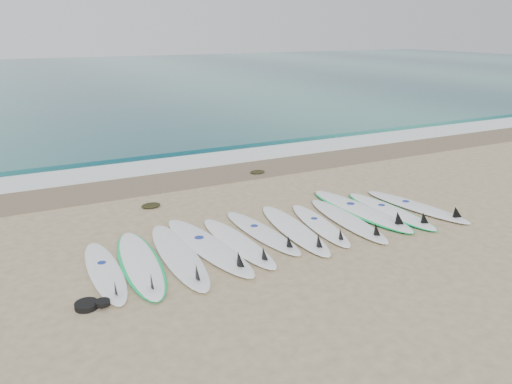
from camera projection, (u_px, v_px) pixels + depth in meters
name	position (u px, v px, depth m)	size (l,w,h in m)	color
ground	(278.00, 232.00, 9.33)	(120.00, 120.00, 0.00)	tan
ocean	(61.00, 79.00, 36.78)	(120.00, 55.00, 0.03)	#236465
wet_sand_band	(199.00, 176.00, 12.79)	(120.00, 1.80, 0.01)	brown
foam_band	(181.00, 163.00, 13.97)	(120.00, 1.40, 0.04)	silver
wave_crest	(165.00, 151.00, 15.23)	(120.00, 1.00, 0.10)	#236465
surfboard_0	(105.00, 272.00, 7.70)	(0.51, 2.36, 0.30)	white
surfboard_1	(141.00, 263.00, 7.99)	(0.84, 2.70, 0.34)	white
surfboard_2	(180.00, 256.00, 8.23)	(0.72, 2.83, 0.36)	white
surfboard_3	(209.00, 246.00, 8.57)	(0.95, 2.95, 0.37)	white
surfboard_4	(239.00, 243.00, 8.74)	(0.67, 2.54, 0.32)	white
surfboard_5	(263.00, 233.00, 9.17)	(0.70, 2.47, 0.31)	white
surfboard_6	(295.00, 230.00, 9.29)	(0.79, 2.71, 0.34)	white
surfboard_7	(321.00, 225.00, 9.53)	(0.79, 2.36, 0.30)	white
surfboard_8	(349.00, 220.00, 9.74)	(0.69, 2.60, 0.33)	white
surfboard_9	(361.00, 210.00, 10.29)	(0.89, 2.96, 0.37)	white
surfboard_10	(391.00, 211.00, 10.27)	(0.67, 2.54, 0.32)	white
surfboard_11	(418.00, 207.00, 10.48)	(0.97, 2.61, 0.33)	white
seaweed_near	(151.00, 205.00, 10.61)	(0.41, 0.32, 0.08)	black
seaweed_far	(258.00, 172.00, 13.05)	(0.40, 0.31, 0.08)	black
leash_coil	(90.00, 305.00, 6.80)	(0.46, 0.36, 0.11)	black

